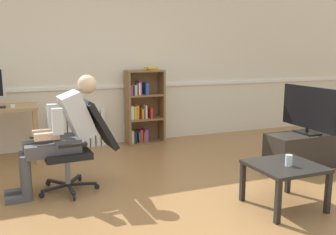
# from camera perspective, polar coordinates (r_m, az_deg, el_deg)

# --- Properties ---
(ground_plane) EXTENTS (18.00, 18.00, 0.00)m
(ground_plane) POSITION_cam_1_polar(r_m,az_deg,el_deg) (3.70, 2.91, -13.12)
(ground_plane) COLOR olive
(back_wall) EXTENTS (12.00, 0.13, 2.70)m
(back_wall) POSITION_cam_1_polar(r_m,az_deg,el_deg) (5.90, -8.08, 9.01)
(back_wall) COLOR beige
(back_wall) RESTS_ON ground_plane
(computer_mouse) EXTENTS (0.06, 0.10, 0.03)m
(computer_mouse) POSITION_cam_1_polar(r_m,az_deg,el_deg) (5.15, -23.05, 1.69)
(computer_mouse) COLOR white
(computer_mouse) RESTS_ON computer_desk
(bookshelf) EXTENTS (0.61, 0.29, 1.23)m
(bookshelf) POSITION_cam_1_polar(r_m,az_deg,el_deg) (5.87, -3.98, 1.42)
(bookshelf) COLOR brown
(bookshelf) RESTS_ON ground_plane
(radiator) EXTENTS (0.83, 0.08, 0.58)m
(radiator) POSITION_cam_1_polar(r_m,az_deg,el_deg) (5.79, -13.81, -1.77)
(radiator) COLOR white
(radiator) RESTS_ON ground_plane
(office_chair) EXTENTS (0.84, 0.62, 0.95)m
(office_chair) POSITION_cam_1_polar(r_m,az_deg,el_deg) (4.00, -13.33, -3.71)
(office_chair) COLOR black
(office_chair) RESTS_ON ground_plane
(person_seated) EXTENTS (0.98, 0.41, 1.23)m
(person_seated) POSITION_cam_1_polar(r_m,az_deg,el_deg) (3.94, -16.21, -2.07)
(person_seated) COLOR #4C4C51
(person_seated) RESTS_ON ground_plane
(tv_stand) EXTENTS (1.04, 0.43, 0.44)m
(tv_stand) POSITION_cam_1_polar(r_m,az_deg,el_deg) (5.04, 20.70, -4.75)
(tv_stand) COLOR #2D2823
(tv_stand) RESTS_ON ground_plane
(tv_screen) EXTENTS (0.21, 0.93, 0.60)m
(tv_screen) POSITION_cam_1_polar(r_m,az_deg,el_deg) (4.94, 21.10, 1.25)
(tv_screen) COLOR black
(tv_screen) RESTS_ON tv_stand
(coffee_table) EXTENTS (0.62, 0.60, 0.42)m
(coffee_table) POSITION_cam_1_polar(r_m,az_deg,el_deg) (3.65, 17.76, -7.86)
(coffee_table) COLOR black
(coffee_table) RESTS_ON ground_plane
(drinking_glass) EXTENTS (0.07, 0.07, 0.11)m
(drinking_glass) POSITION_cam_1_polar(r_m,az_deg,el_deg) (3.58, 18.35, -6.38)
(drinking_glass) COLOR silver
(drinking_glass) RESTS_ON coffee_table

